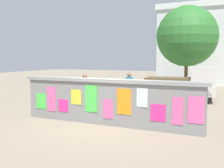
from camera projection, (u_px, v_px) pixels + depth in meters
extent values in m
plane|color=gray|center=(163.00, 95.00, 16.36)|extent=(60.00, 60.00, 0.00)
cube|color=gray|center=(107.00, 104.00, 9.06)|extent=(6.53, 0.30, 1.48)
cube|color=gray|center=(107.00, 81.00, 8.98)|extent=(6.73, 0.42, 0.12)
cube|color=#4CD84C|center=(41.00, 101.00, 10.06)|extent=(0.45, 0.02, 0.58)
cube|color=#F9599E|center=(51.00, 99.00, 9.85)|extent=(0.38, 0.02, 0.93)
cube|color=#F42D8C|center=(63.00, 105.00, 9.65)|extent=(0.44, 0.02, 0.46)
cube|color=yellow|center=(76.00, 97.00, 9.38)|extent=(0.42, 0.03, 0.54)
cube|color=#4CD84C|center=(91.00, 99.00, 9.13)|extent=(0.48, 0.03, 0.94)
cube|color=#F9599E|center=(108.00, 109.00, 8.88)|extent=(0.35, 0.02, 0.67)
cube|color=orange|center=(124.00, 102.00, 8.61)|extent=(0.50, 0.02, 0.86)
cube|color=silver|center=(142.00, 98.00, 8.33)|extent=(0.37, 0.03, 0.61)
cube|color=#F42D8C|center=(158.00, 113.00, 8.16)|extent=(0.48, 0.02, 0.54)
cube|color=#F9599E|center=(178.00, 111.00, 7.90)|extent=(0.35, 0.02, 0.86)
cube|color=#F9599E|center=(196.00, 110.00, 7.67)|extent=(0.48, 0.01, 0.81)
cylinder|color=black|center=(204.00, 94.00, 14.44)|extent=(0.72, 0.27, 0.70)
cylinder|color=black|center=(205.00, 97.00, 13.22)|extent=(0.72, 0.27, 0.70)
cylinder|color=black|center=(159.00, 92.00, 15.23)|extent=(0.72, 0.27, 0.70)
cylinder|color=black|center=(155.00, 95.00, 14.01)|extent=(0.72, 0.27, 0.70)
cube|color=silver|center=(203.00, 81.00, 13.79)|extent=(1.36, 1.62, 1.50)
cube|color=brown|center=(168.00, 86.00, 14.39)|extent=(2.55, 1.75, 0.90)
cylinder|color=black|center=(151.00, 107.00, 10.82)|extent=(0.61, 0.14, 0.60)
cylinder|color=black|center=(182.00, 110.00, 10.19)|extent=(0.61, 0.16, 0.60)
cube|color=black|center=(166.00, 101.00, 10.48)|extent=(1.01, 0.31, 0.32)
cube|color=black|center=(171.00, 97.00, 10.36)|extent=(0.57, 0.26, 0.10)
cube|color=#262626|center=(153.00, 94.00, 10.72)|extent=(0.08, 0.56, 0.03)
cylinder|color=black|center=(117.00, 97.00, 13.53)|extent=(0.66, 0.05, 0.66)
cylinder|color=black|center=(99.00, 95.00, 13.98)|extent=(0.66, 0.05, 0.66)
cube|color=#197233|center=(108.00, 93.00, 13.74)|extent=(0.95, 0.06, 0.06)
cylinder|color=#197233|center=(106.00, 88.00, 13.78)|extent=(0.03, 0.03, 0.40)
cube|color=black|center=(106.00, 85.00, 13.76)|extent=(0.20, 0.08, 0.05)
cube|color=black|center=(116.00, 86.00, 13.50)|extent=(0.05, 0.44, 0.03)
cylinder|color=#338CBF|center=(127.00, 97.00, 12.84)|extent=(0.12, 0.12, 0.80)
cylinder|color=#338CBF|center=(131.00, 97.00, 12.80)|extent=(0.12, 0.12, 0.80)
cylinder|color=#338CBF|center=(129.00, 83.00, 12.75)|extent=(0.40, 0.40, 0.60)
sphere|color=#8C664C|center=(129.00, 75.00, 12.71)|extent=(0.22, 0.22, 0.22)
cylinder|color=yellow|center=(87.00, 101.00, 11.75)|extent=(0.12, 0.12, 0.80)
cylinder|color=yellow|center=(83.00, 101.00, 11.70)|extent=(0.12, 0.12, 0.80)
cylinder|color=purple|center=(85.00, 85.00, 11.66)|extent=(0.48, 0.48, 0.60)
sphere|color=#8C664C|center=(85.00, 76.00, 11.62)|extent=(0.22, 0.22, 0.22)
cylinder|color=brown|center=(186.00, 74.00, 18.67)|extent=(0.24, 0.24, 2.36)
sphere|color=#2E722C|center=(187.00, 36.00, 18.41)|extent=(4.25, 4.25, 4.25)
cube|color=silver|center=(223.00, 48.00, 24.15)|extent=(10.89, 6.22, 6.58)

